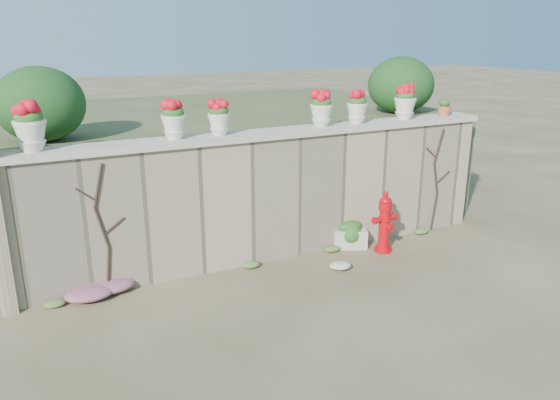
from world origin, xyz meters
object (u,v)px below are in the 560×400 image
fire_hydrant (385,222)px  terracotta_pot (444,108)px  urn_pot_0 (30,127)px  planter_box (350,235)px

fire_hydrant → terracotta_pot: terracotta_pot is taller
urn_pot_0 → terracotta_pot: (6.87, 0.00, -0.18)m
urn_pot_0 → terracotta_pot: bearing=0.0°
fire_hydrant → urn_pot_0: size_ratio=1.64×
planter_box → terracotta_pot: (2.10, 0.25, 2.02)m
fire_hydrant → planter_box: size_ratio=1.62×
fire_hydrant → terracotta_pot: size_ratio=3.62×
fire_hydrant → urn_pot_0: (-5.17, 0.67, 1.89)m
planter_box → urn_pot_0: (-4.77, 0.25, 2.20)m
planter_box → terracotta_pot: size_ratio=2.24×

